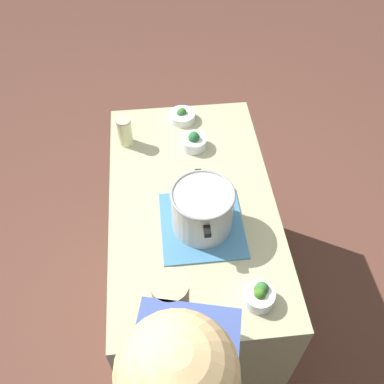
# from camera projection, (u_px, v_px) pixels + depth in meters

# --- Properties ---
(ground_plane) EXTENTS (8.00, 8.00, 0.00)m
(ground_plane) POSITION_uv_depth(u_px,v_px,m) (192.00, 299.00, 2.50)
(ground_plane) COLOR brown
(counter_slab) EXTENTS (1.22, 0.69, 0.91)m
(counter_slab) POSITION_uv_depth(u_px,v_px,m) (192.00, 258.00, 2.16)
(counter_slab) COLOR #AEAC86
(counter_slab) RESTS_ON ground_plane
(dish_cloth) EXTENTS (0.35, 0.32, 0.01)m
(dish_cloth) POSITION_uv_depth(u_px,v_px,m) (202.00, 225.00, 1.72)
(dish_cloth) COLOR teal
(dish_cloth) RESTS_ON counter_slab
(cooking_pot) EXTENTS (0.31, 0.24, 0.19)m
(cooking_pot) POSITION_uv_depth(u_px,v_px,m) (202.00, 209.00, 1.64)
(cooking_pot) COLOR #B7B7BC
(cooking_pot) RESTS_ON dish_cloth
(lemonade_pitcher) EXTENTS (0.09, 0.09, 0.26)m
(lemonade_pitcher) POSITION_uv_depth(u_px,v_px,m) (175.00, 303.00, 1.37)
(lemonade_pitcher) COLOR #E7F095
(lemonade_pitcher) RESTS_ON counter_slab
(mason_jar) EXTENTS (0.07, 0.07, 0.14)m
(mason_jar) POSITION_uv_depth(u_px,v_px,m) (125.00, 131.00, 1.97)
(mason_jar) COLOR beige
(mason_jar) RESTS_ON counter_slab
(broccoli_bowl_front) EXTENTS (0.12, 0.12, 0.09)m
(broccoli_bowl_front) POSITION_uv_depth(u_px,v_px,m) (194.00, 141.00, 1.99)
(broccoli_bowl_front) COLOR silver
(broccoli_bowl_front) RESTS_ON counter_slab
(broccoli_bowl_center) EXTENTS (0.11, 0.11, 0.08)m
(broccoli_bowl_center) POSITION_uv_depth(u_px,v_px,m) (259.00, 295.00, 1.49)
(broccoli_bowl_center) COLOR silver
(broccoli_bowl_center) RESTS_ON counter_slab
(broccoli_bowl_back) EXTENTS (0.13, 0.13, 0.07)m
(broccoli_bowl_back) POSITION_uv_depth(u_px,v_px,m) (182.00, 116.00, 2.11)
(broccoli_bowl_back) COLOR silver
(broccoli_bowl_back) RESTS_ON counter_slab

